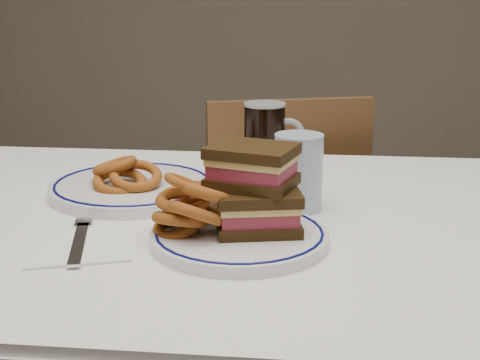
# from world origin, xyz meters

# --- Properties ---
(dining_table) EXTENTS (1.27, 0.87, 0.75)m
(dining_table) POSITION_xyz_m (0.00, 0.00, 0.64)
(dining_table) COLOR silver
(dining_table) RESTS_ON floor
(chair_far) EXTENTS (0.49, 0.49, 0.86)m
(chair_far) POSITION_xyz_m (0.10, 0.62, 0.47)
(chair_far) COLOR #472D17
(chair_far) RESTS_ON floor
(main_plate) EXTENTS (0.26, 0.26, 0.02)m
(main_plate) POSITION_xyz_m (0.08, -0.12, 0.76)
(main_plate) COLOR white
(main_plate) RESTS_ON dining_table
(reuben_sandwich) EXTENTS (0.15, 0.13, 0.12)m
(reuben_sandwich) POSITION_xyz_m (0.10, -0.10, 0.83)
(reuben_sandwich) COLOR black
(reuben_sandwich) RESTS_ON main_plate
(onion_rings_main) EXTENTS (0.13, 0.12, 0.12)m
(onion_rings_main) POSITION_xyz_m (0.01, -0.13, 0.81)
(onion_rings_main) COLOR maroon
(onion_rings_main) RESTS_ON main_plate
(ketchup_ramekin) EXTENTS (0.05, 0.05, 0.03)m
(ketchup_ramekin) POSITION_xyz_m (0.02, -0.04, 0.78)
(ketchup_ramekin) COLOR silver
(ketchup_ramekin) RESTS_ON main_plate
(beer_mug) EXTENTS (0.12, 0.08, 0.14)m
(beer_mug) POSITION_xyz_m (0.09, 0.28, 0.82)
(beer_mug) COLOR black
(beer_mug) RESTS_ON dining_table
(water_glass) EXTENTS (0.08, 0.08, 0.13)m
(water_glass) POSITION_xyz_m (0.16, 0.04, 0.81)
(water_glass) COLOR #A5BCD5
(water_glass) RESTS_ON dining_table
(far_plate) EXTENTS (0.29, 0.29, 0.02)m
(far_plate) POSITION_xyz_m (-0.14, 0.10, 0.76)
(far_plate) COLOR white
(far_plate) RESTS_ON dining_table
(onion_rings_far) EXTENTS (0.14, 0.12, 0.07)m
(onion_rings_far) POSITION_xyz_m (-0.15, 0.08, 0.79)
(onion_rings_far) COLOR maroon
(onion_rings_far) RESTS_ON far_plate
(napkin_fork) EXTENTS (0.18, 0.20, 0.01)m
(napkin_fork) POSITION_xyz_m (-0.15, -0.16, 0.75)
(napkin_fork) COLOR white
(napkin_fork) RESTS_ON dining_table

